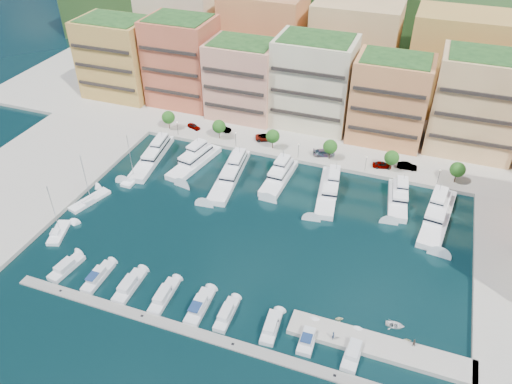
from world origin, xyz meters
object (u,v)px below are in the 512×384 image
yacht_2 (231,172)px  car_0 (194,126)px  tender_2 (395,325)px  car_3 (324,153)px  lamppost_3 (366,161)px  yacht_1 (195,160)px  person_0 (333,336)px  tree_0 (168,117)px  tree_3 (330,147)px  yacht_4 (329,189)px  yacht_3 (280,175)px  yacht_5 (398,197)px  lamppost_4 (439,175)px  tree_4 (392,158)px  tender_3 (407,340)px  cruiser_3 (164,296)px  car_1 (222,129)px  lamppost_2 (298,148)px  cruiser_1 (98,277)px  car_4 (382,165)px  sailboat_0 (59,233)px  lamppost_0 (177,126)px  person_1 (414,343)px  tree_2 (273,136)px  cruiser_2 (129,286)px  tender_1 (339,319)px  cruiser_8 (353,352)px  cruiser_5 (226,315)px  cruiser_4 (199,307)px  cruiser_6 (271,328)px  sailboat_1 (90,201)px  cruiser_7 (308,338)px  lamppost_1 (236,137)px  yacht_0 (153,155)px  tree_1 (219,127)px  sailboat_2 (133,179)px

yacht_2 → car_0: (-19.25, 18.12, 0.51)m
tender_2 → car_3: (-25.71, 50.83, 1.50)m
lamppost_3 → yacht_1: (-43.29, -10.88, -2.73)m
yacht_1 → person_0: (47.44, -43.84, 0.80)m
tree_0 → car_0: (6.67, 2.64, -3.02)m
tree_3 → yacht_4: bearing=-77.1°
yacht_3 → yacht_5: same height
lamppost_4 → yacht_2: 51.85m
tree_4 → tender_3: tree_4 is taller
tree_0 → cruiser_3: (29.60, -58.10, -4.20)m
car_1 → yacht_5: bearing=-107.1°
lamppost_2 → yacht_1: bearing=-156.7°
cruiser_1 → cruiser_3: 14.74m
cruiser_1 → car_4: car_4 is taller
sailboat_0 → tender_3: (75.51, -2.96, 0.13)m
car_1 → lamppost_0: bearing=118.6°
tender_3 → tree_4: bearing=-6.5°
person_1 → lamppost_2: bearing=-70.4°
tree_2 → cruiser_2: (-10.00, -58.10, -4.20)m
lamppost_0 → cruiser_1: size_ratio=0.49×
tender_1 → person_1: (13.18, -1.88, 1.35)m
cruiser_8 → cruiser_5: bearing=180.0°
tender_1 → cruiser_4: bearing=83.0°
tree_3 → tender_1: 53.86m
yacht_1 → yacht_3: bearing=2.3°
lamppost_4 → car_3: lamppost_4 is taller
cruiser_1 → car_4: (47.08, 58.62, 1.26)m
cruiser_3 → yacht_5: bearing=50.7°
cruiser_6 → yacht_2: bearing=120.7°
yacht_4 → cruiser_1: size_ratio=2.41×
cruiser_8 → car_4: (-4.05, 58.59, 1.29)m
lamppost_2 → sailboat_0: bearing=-131.1°
sailboat_1 → cruiser_3: bearing=-33.7°
sailboat_1 → person_1: sailboat_1 is taller
tree_3 → cruiser_8: size_ratio=0.68×
cruiser_7 → car_1: car_1 is taller
lamppost_1 → lamppost_3: size_ratio=1.00×
yacht_0 → yacht_5: bearing=2.7°
yacht_5 → car_1: bearing=163.5°
car_0 → tree_1: bearing=-86.2°
cruiser_5 → sailboat_2: (-39.55, 32.65, -0.23)m
tree_1 → car_3: size_ratio=0.96×
tree_4 → person_0: bearing=-91.9°
tree_1 → sailboat_1: size_ratio=0.43×
cruiser_3 → sailboat_2: (-26.62, 32.66, -0.23)m
tree_0 → yacht_5: (67.60, -11.60, -3.53)m
yacht_5 → cruiser_1: size_ratio=1.84×
yacht_2 → yacht_5: size_ratio=1.53×
yacht_0 → car_0: 17.75m
person_0 → cruiser_4: bearing=80.2°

